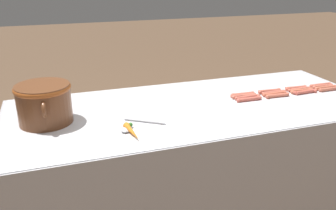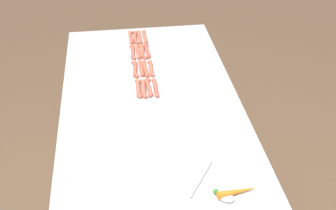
{
  "view_description": "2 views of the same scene",
  "coord_description": "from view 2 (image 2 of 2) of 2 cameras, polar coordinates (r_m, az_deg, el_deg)",
  "views": [
    {
      "loc": [
        -1.75,
        0.76,
        1.63
      ],
      "look_at": [
        -0.0,
        0.18,
        0.92
      ],
      "focal_mm": 37.88,
      "sensor_mm": 36.0,
      "label": 1
    },
    {
      "loc": [
        0.15,
        1.53,
        2.13
      ],
      "look_at": [
        -0.06,
        -0.06,
        0.98
      ],
      "focal_mm": 45.74,
      "sensor_mm": 36.0,
      "label": 2
    }
  ],
  "objects": [
    {
      "name": "hot_dog_11",
      "position": [
        2.22,
        -3.28,
        2.22
      ],
      "size": [
        0.03,
        0.17,
        0.02
      ],
      "color": "#C36551",
      "rests_on": "griddle_counter"
    },
    {
      "name": "serving_spoon",
      "position": [
        1.69,
        6.58,
        -11.29
      ],
      "size": [
        0.18,
        0.24,
        0.02
      ],
      "color": "#B7B7BC",
      "rests_on": "griddle_counter"
    },
    {
      "name": "carrot",
      "position": [
        1.68,
        9.17,
        -11.29
      ],
      "size": [
        0.18,
        0.05,
        0.03
      ],
      "color": "orange",
      "rests_on": "griddle_counter"
    },
    {
      "name": "hot_dog_1",
      "position": [
        2.57,
        -2.79,
        7.23
      ],
      "size": [
        0.03,
        0.17,
        0.02
      ],
      "color": "#C85A4A",
      "rests_on": "griddle_counter"
    },
    {
      "name": "hot_dog_12",
      "position": [
        2.73,
        -5.01,
        8.98
      ],
      "size": [
        0.02,
        0.17,
        0.02
      ],
      "color": "#CA644F",
      "rests_on": "griddle_counter"
    },
    {
      "name": "hot_dog_6",
      "position": [
        2.39,
        -3.02,
        4.88
      ],
      "size": [
        0.03,
        0.17,
        0.02
      ],
      "color": "#C76247",
      "rests_on": "griddle_counter"
    },
    {
      "name": "hot_dog_7",
      "position": [
        2.23,
        -2.52,
        2.38
      ],
      "size": [
        0.03,
        0.17,
        0.02
      ],
      "color": "#C55F4D",
      "rests_on": "griddle_counter"
    },
    {
      "name": "griddle_counter",
      "position": [
        2.28,
        -1.43,
        -11.94
      ],
      "size": [
        0.89,
        2.14,
        0.9
      ],
      "color": "#BCBCC1",
      "rests_on": "ground_plane"
    },
    {
      "name": "hot_dog_4",
      "position": [
        2.73,
        -3.72,
        9.03
      ],
      "size": [
        0.02,
        0.17,
        0.02
      ],
      "color": "#C5664A",
      "rests_on": "griddle_counter"
    },
    {
      "name": "hot_dog_8",
      "position": [
        2.73,
        -4.4,
        8.97
      ],
      "size": [
        0.03,
        0.17,
        0.02
      ],
      "color": "#BF614D",
      "rests_on": "griddle_counter"
    },
    {
      "name": "hot_dog_2",
      "position": [
        2.39,
        -2.28,
        4.92
      ],
      "size": [
        0.03,
        0.17,
        0.02
      ],
      "color": "#CB654E",
      "rests_on": "griddle_counter"
    },
    {
      "name": "hot_dog_3",
      "position": [
        2.23,
        -1.68,
        2.34
      ],
      "size": [
        0.02,
        0.17,
        0.02
      ],
      "color": "#CB5D4E",
      "rests_on": "griddle_counter"
    },
    {
      "name": "hot_dog_13",
      "position": [
        2.56,
        -4.74,
        7.05
      ],
      "size": [
        0.03,
        0.17,
        0.02
      ],
      "color": "#C9624F",
      "rests_on": "griddle_counter"
    },
    {
      "name": "hot_dog_5",
      "position": [
        2.56,
        -3.36,
        7.13
      ],
      "size": [
        0.03,
        0.17,
        0.02
      ],
      "color": "#C36649",
      "rests_on": "griddle_counter"
    },
    {
      "name": "hot_dog_15",
      "position": [
        2.22,
        -3.99,
        2.23
      ],
      "size": [
        0.03,
        0.17,
        0.02
      ],
      "color": "#C5634E",
      "rests_on": "griddle_counter"
    },
    {
      "name": "hot_dog_14",
      "position": [
        2.39,
        -4.41,
        4.79
      ],
      "size": [
        0.03,
        0.17,
        0.02
      ],
      "color": "#C6604C",
      "rests_on": "griddle_counter"
    },
    {
      "name": "hot_dog_10",
      "position": [
        2.4,
        -3.6,
        4.93
      ],
      "size": [
        0.02,
        0.17,
        0.02
      ],
      "color": "#C1614F",
      "rests_on": "griddle_counter"
    },
    {
      "name": "hot_dog_0",
      "position": [
        2.74,
        -3.12,
        9.1
      ],
      "size": [
        0.03,
        0.17,
        0.02
      ],
      "color": "#C3664E",
      "rests_on": "griddle_counter"
    },
    {
      "name": "hot_dog_9",
      "position": [
        2.57,
        -4.04,
        7.14
      ],
      "size": [
        0.03,
        0.17,
        0.02
      ],
      "color": "#C7644F",
      "rests_on": "griddle_counter"
    }
  ]
}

